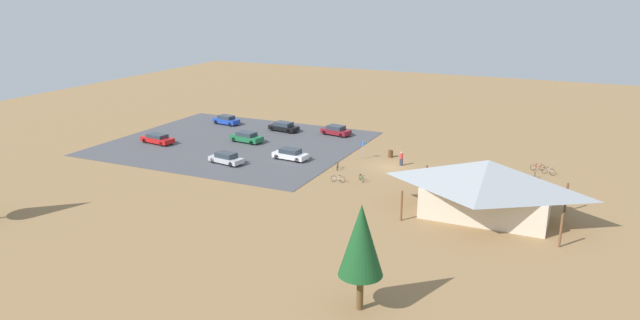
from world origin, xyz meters
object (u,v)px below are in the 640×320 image
Objects in this scene: car_maroon_front_row at (336,130)px; visitor_crossing_yard at (401,158)px; pine_east at (361,241)px; car_green_aisle_side at (247,137)px; car_black_mid_lot at (284,127)px; bicycle_silver_near_porch at (549,171)px; bicycle_red_edge_north at (538,167)px; car_white_end_stall at (290,154)px; trash_bin at (391,154)px; visitor_near_lot at (475,177)px; car_silver_back_corner at (226,158)px; bicycle_teal_front_row at (535,176)px; bike_pavilion at (487,184)px; bicycle_white_yard_front at (338,179)px; car_blue_by_curb at (226,120)px; car_red_near_entry at (157,139)px; lot_sign at (363,148)px; bicycle_green_yard_left at (361,178)px; bicycle_orange_mid_cluster at (338,166)px; bicycle_black_yard_center at (521,177)px.

visitor_crossing_yard is (-12.92, 10.29, 0.14)m from car_maroon_front_row.
car_green_aisle_side is at bearing -48.72° from pine_east.
bicycle_silver_near_porch is at bearing 171.43° from car_black_mid_lot.
car_white_end_stall is (28.03, 8.27, 0.37)m from bicycle_red_edge_north.
trash_bin is 0.50× the size of visitor_near_lot.
car_silver_back_corner is 19.61m from car_maroon_front_row.
car_maroon_front_row reaches higher than bicycle_red_edge_north.
visitor_near_lot is (5.69, 4.88, 0.60)m from bicycle_teal_front_row.
bike_pavilion is at bearing 133.07° from trash_bin.
car_green_aisle_side is at bearing -29.79° from bicycle_white_yard_front.
visitor_near_lot is (-40.33, 13.11, 0.20)m from car_blue_by_curb.
bicycle_red_edge_north is 0.88× the size of visitor_near_lot.
pine_east reaches higher than trash_bin.
car_red_near_entry is 33.35m from visitor_crossing_yard.
car_maroon_front_row is at bearing -50.97° from lot_sign.
car_red_near_entry is at bearing 47.61° from car_black_mid_lot.
visitor_near_lot is (-22.20, 13.98, 0.21)m from car_maroon_front_row.
bicycle_white_yard_front is at bearing 150.21° from car_green_aisle_side.
car_silver_back_corner is at bearing 123.67° from car_blue_by_curb.
bicycle_green_yard_left is at bearing 18.40° from visitor_near_lot.
car_blue_by_curb is at bearing -34.48° from bicycle_white_yard_front.
pine_east reaches higher than visitor_near_lot.
car_blue_by_curb is at bearing -10.14° from bicycle_teal_front_row.
visitor_crossing_yard is at bearing 171.28° from lot_sign.
pine_east is at bearing 110.55° from lot_sign.
bicycle_teal_front_row is (-3.17, -13.41, -2.74)m from bike_pavilion.
bicycle_black_yard_center is (-19.89, -4.71, -0.03)m from bicycle_orange_mid_cluster.
bike_pavilion is 6.28× the size of lot_sign.
car_green_aisle_side is 0.96× the size of car_red_near_entry.
bicycle_red_edge_north is (-3.17, -16.97, -2.72)m from bike_pavilion.
bike_pavilion is at bearing 153.20° from car_blue_by_curb.
bicycle_silver_near_porch is 10.10m from visitor_near_lot.
car_black_mid_lot is at bearing -101.56° from car_green_aisle_side.
car_green_aisle_side is at bearing 3.88° from trash_bin.
bicycle_white_yard_front is (-1.90, 4.30, -0.02)m from bicycle_orange_mid_cluster.
lot_sign reaches higher than car_black_mid_lot.
bicycle_orange_mid_cluster is 0.37× the size of car_blue_by_curb.
car_white_end_stall is at bearing 144.27° from car_blue_by_curb.
bicycle_green_yard_left is 0.81× the size of bicycle_silver_near_porch.
bicycle_green_yard_left is at bearing 159.90° from car_white_end_stall.
bicycle_orange_mid_cluster is 23.21m from bicycle_red_edge_north.
bicycle_black_yard_center is 46.89m from car_red_near_entry.
car_green_aisle_side is (1.59, 7.77, 0.03)m from car_black_mid_lot.
visitor_near_lot reaches higher than car_red_near_entry.
bicycle_teal_front_row is (-0.00, 3.56, -0.02)m from bicycle_red_edge_north.
car_black_mid_lot is (37.06, -5.58, 0.34)m from bicycle_silver_near_porch.
bicycle_orange_mid_cluster is 20.07m from car_black_mid_lot.
car_green_aisle_side is at bearing -71.96° from car_silver_back_corner.
trash_bin is 13.24m from visitor_near_lot.
car_maroon_front_row is at bearing -12.87° from bicycle_silver_near_porch.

